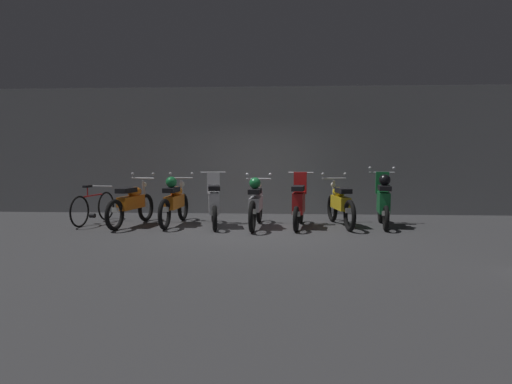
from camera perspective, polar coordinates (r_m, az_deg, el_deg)
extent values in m
plane|color=#424244|center=(8.80, -0.21, -5.25)|extent=(80.00, 80.00, 0.00)
cube|color=gray|center=(11.50, 0.64, 5.43)|extent=(16.00, 0.30, 3.31)
torus|color=black|center=(10.43, -14.31, -2.00)|extent=(0.21, 0.66, 0.65)
torus|color=black|center=(9.32, -18.11, -2.90)|extent=(0.21, 0.66, 0.65)
cube|color=orange|center=(9.85, -16.13, -1.33)|extent=(0.37, 0.86, 0.28)
ellipsoid|color=orange|center=(9.96, -15.71, 0.02)|extent=(0.34, 0.48, 0.22)
cube|color=black|center=(9.67, -16.71, 0.21)|extent=(0.33, 0.56, 0.10)
cylinder|color=#B7BABF|center=(10.28, -14.66, 1.76)|extent=(0.56, 0.14, 0.04)
sphere|color=#B7BABF|center=(10.41, -15.93, 2.32)|extent=(0.07, 0.07, 0.07)
sphere|color=#B7BABF|center=(10.16, -13.39, 2.31)|extent=(0.07, 0.07, 0.07)
cylinder|color=#B7BABF|center=(10.36, -14.48, -0.27)|extent=(0.09, 0.17, 0.65)
sphere|color=silver|center=(10.34, -14.51, 0.94)|extent=(0.12, 0.12, 0.12)
cube|color=white|center=(9.33, -18.04, -2.27)|extent=(0.16, 0.04, 0.10)
torus|color=black|center=(10.39, -9.59, -1.94)|extent=(0.14, 0.65, 0.65)
torus|color=black|center=(9.17, -11.95, -2.89)|extent=(0.14, 0.65, 0.65)
cube|color=orange|center=(9.75, -10.71, -1.28)|extent=(0.28, 0.85, 0.28)
ellipsoid|color=orange|center=(9.88, -10.46, 0.09)|extent=(0.29, 0.46, 0.22)
cube|color=black|center=(9.56, -11.08, 0.28)|extent=(0.28, 0.54, 0.10)
cylinder|color=#B7BABF|center=(10.23, -9.82, 1.83)|extent=(0.56, 0.08, 0.04)
sphere|color=#B7BABF|center=(10.31, -11.21, 2.39)|extent=(0.07, 0.07, 0.07)
sphere|color=#B7BABF|center=(10.16, -8.42, 2.39)|extent=(0.07, 0.07, 0.07)
cylinder|color=#B7BABF|center=(10.31, -9.70, -0.21)|extent=(0.07, 0.16, 0.65)
sphere|color=silver|center=(10.29, -9.72, 1.01)|extent=(0.12, 0.12, 0.12)
cube|color=white|center=(9.18, -11.91, -2.25)|extent=(0.16, 0.02, 0.10)
sphere|color=#197238|center=(9.54, -11.09, 1.29)|extent=(0.24, 0.24, 0.24)
torus|color=black|center=(9.99, -5.64, -2.51)|extent=(0.18, 0.54, 0.53)
torus|color=black|center=(8.86, -5.46, -3.47)|extent=(0.18, 0.54, 0.53)
cube|color=silver|center=(9.39, -5.57, -1.33)|extent=(0.35, 0.76, 0.44)
cube|color=silver|center=(9.70, -5.64, 1.24)|extent=(0.30, 0.17, 0.48)
cube|color=black|center=(9.20, -5.56, 0.55)|extent=(0.33, 0.55, 0.10)
cylinder|color=#B7BABF|center=(9.83, -5.67, 2.57)|extent=(0.56, 0.13, 0.04)
cylinder|color=#B7BABF|center=(9.90, -5.65, -0.13)|extent=(0.08, 0.16, 0.85)
sphere|color=silver|center=(9.88, -5.67, 1.71)|extent=(0.12, 0.12, 0.12)
cube|color=white|center=(8.86, -5.47, -2.80)|extent=(0.16, 0.04, 0.10)
torus|color=black|center=(9.91, 0.42, -2.20)|extent=(0.13, 0.65, 0.65)
torus|color=black|center=(8.63, -0.50, -3.26)|extent=(0.13, 0.65, 0.65)
cube|color=silver|center=(9.24, -0.01, -1.53)|extent=(0.27, 0.84, 0.28)
ellipsoid|color=silver|center=(9.38, 0.10, -0.09)|extent=(0.28, 0.45, 0.22)
cube|color=black|center=(9.04, -0.14, 0.11)|extent=(0.27, 0.53, 0.10)
cylinder|color=#B7BABF|center=(9.74, 0.36, 1.75)|extent=(0.56, 0.07, 0.04)
sphere|color=#B7BABF|center=(9.77, -1.16, 2.35)|extent=(0.07, 0.07, 0.07)
sphere|color=#B7BABF|center=(9.71, 1.88, 2.33)|extent=(0.07, 0.07, 0.07)
cylinder|color=#B7BABF|center=(9.82, 0.39, -0.39)|extent=(0.07, 0.16, 0.65)
sphere|color=silver|center=(9.81, 0.39, 0.89)|extent=(0.12, 0.12, 0.12)
cube|color=white|center=(8.64, -0.48, -2.58)|extent=(0.16, 0.02, 0.10)
sphere|color=#197238|center=(9.02, -0.14, 1.18)|extent=(0.24, 0.24, 0.24)
torus|color=black|center=(9.88, 5.93, -2.60)|extent=(0.16, 0.54, 0.53)
torus|color=black|center=(8.75, 5.30, -3.57)|extent=(0.16, 0.54, 0.53)
cube|color=red|center=(9.28, 5.65, -1.40)|extent=(0.31, 0.76, 0.44)
cube|color=red|center=(9.59, 5.85, 1.20)|extent=(0.29, 0.16, 0.48)
cube|color=black|center=(9.09, 5.58, 0.49)|extent=(0.31, 0.55, 0.10)
cylinder|color=#B7BABF|center=(9.72, 5.93, 2.54)|extent=(0.56, 0.11, 0.04)
cylinder|color=#B7BABF|center=(9.79, 5.93, -0.19)|extent=(0.07, 0.15, 0.85)
sphere|color=silver|center=(9.77, 5.94, 1.68)|extent=(0.12, 0.12, 0.12)
cube|color=white|center=(8.76, 5.32, -2.90)|extent=(0.16, 0.03, 0.10)
torus|color=black|center=(10.22, 10.02, -2.06)|extent=(0.19, 0.66, 0.65)
torus|color=black|center=(8.98, 12.23, -3.05)|extent=(0.19, 0.66, 0.65)
cube|color=gold|center=(9.57, 11.07, -1.40)|extent=(0.34, 0.86, 0.28)
ellipsoid|color=gold|center=(9.70, 10.83, -0.01)|extent=(0.32, 0.47, 0.22)
cube|color=black|center=(9.37, 11.41, 0.18)|extent=(0.32, 0.55, 0.10)
cylinder|color=#B7BABF|center=(10.06, 10.23, 1.77)|extent=(0.56, 0.12, 0.04)
sphere|color=#B7BABF|center=(9.99, 8.80, 2.35)|extent=(0.07, 0.07, 0.07)
sphere|color=#B7BABF|center=(10.13, 11.66, 2.34)|extent=(0.07, 0.07, 0.07)
cylinder|color=#B7BABF|center=(10.13, 10.12, -0.30)|extent=(0.08, 0.17, 0.65)
sphere|color=silver|center=(10.12, 10.14, 0.94)|extent=(0.12, 0.12, 0.12)
cube|color=white|center=(8.99, 12.19, -2.40)|extent=(0.16, 0.04, 0.10)
torus|color=black|center=(10.33, 16.07, -2.44)|extent=(0.16, 0.54, 0.53)
torus|color=black|center=(9.19, 16.74, -3.34)|extent=(0.16, 0.54, 0.53)
cube|color=#197238|center=(9.73, 16.42, -1.29)|extent=(0.31, 0.76, 0.44)
cube|color=#197238|center=(10.04, 16.28, 1.19)|extent=(0.29, 0.16, 0.48)
cube|color=black|center=(9.54, 16.57, 0.52)|extent=(0.31, 0.55, 0.10)
cylinder|color=#B7BABF|center=(10.16, 16.24, 2.48)|extent=(0.56, 0.11, 0.04)
sphere|color=#B7BABF|center=(10.14, 14.79, 3.07)|extent=(0.07, 0.07, 0.07)
sphere|color=#B7BABF|center=(10.19, 17.71, 3.01)|extent=(0.07, 0.07, 0.07)
cylinder|color=#B7BABF|center=(10.24, 16.15, -0.14)|extent=(0.07, 0.15, 0.85)
sphere|color=silver|center=(10.21, 16.19, 1.65)|extent=(0.12, 0.12, 0.12)
cube|color=white|center=(9.20, 16.74, -2.71)|extent=(0.16, 0.03, 0.10)
sphere|color=black|center=(9.53, 16.59, 1.54)|extent=(0.24, 0.24, 0.24)
torus|color=black|center=(10.90, -19.12, -1.75)|extent=(0.14, 0.68, 0.68)
torus|color=black|center=(10.02, -22.22, -2.40)|extent=(0.14, 0.68, 0.68)
cylinder|color=#B21E1E|center=(10.42, -20.66, -0.42)|extent=(0.14, 0.68, 0.04)
cylinder|color=#B21E1E|center=(10.24, -21.30, 0.03)|extent=(0.03, 0.03, 0.22)
cube|color=black|center=(10.23, -21.32, 0.70)|extent=(0.13, 0.23, 0.05)
cylinder|color=#B7BABF|center=(10.75, -19.54, 0.72)|extent=(0.50, 0.10, 0.03)
cylinder|color=black|center=(10.43, -20.74, -2.93)|extent=(0.13, 0.12, 0.10)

